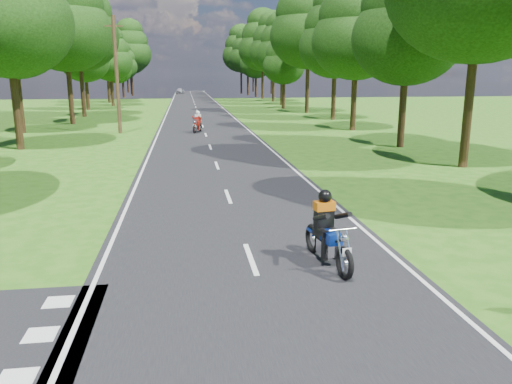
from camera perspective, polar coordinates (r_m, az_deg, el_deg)
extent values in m
plane|color=#285914|center=(9.63, 0.97, -11.96)|extent=(160.00, 160.00, 0.00)
cube|color=black|center=(58.76, -6.77, 9.24)|extent=(7.00, 140.00, 0.02)
cube|color=silver|center=(11.45, -0.60, -7.61)|extent=(0.12, 2.00, 0.01)
cube|color=silver|center=(17.15, -3.20, -0.49)|extent=(0.12, 2.00, 0.01)
cube|color=silver|center=(23.01, -4.49, 3.05)|extent=(0.12, 2.00, 0.01)
cube|color=silver|center=(28.92, -5.25, 5.15)|extent=(0.12, 2.00, 0.01)
cube|color=silver|center=(34.87, -5.76, 6.53)|extent=(0.12, 2.00, 0.01)
cube|color=silver|center=(40.83, -6.12, 7.51)|extent=(0.12, 2.00, 0.01)
cube|color=silver|center=(46.80, -6.39, 8.24)|extent=(0.12, 2.00, 0.01)
cube|color=silver|center=(52.78, -6.60, 8.80)|extent=(0.12, 2.00, 0.01)
cube|color=silver|center=(58.76, -6.77, 9.25)|extent=(0.12, 2.00, 0.01)
cube|color=silver|center=(64.74, -6.90, 9.62)|extent=(0.12, 2.00, 0.01)
cube|color=silver|center=(70.73, -7.02, 9.92)|extent=(0.12, 2.00, 0.01)
cube|color=silver|center=(76.72, -7.11, 10.18)|extent=(0.12, 2.00, 0.01)
cube|color=silver|center=(82.71, -7.19, 10.40)|extent=(0.12, 2.00, 0.01)
cube|color=silver|center=(88.71, -7.27, 10.59)|extent=(0.12, 2.00, 0.01)
cube|color=silver|center=(94.70, -7.33, 10.75)|extent=(0.12, 2.00, 0.01)
cube|color=silver|center=(100.69, -7.38, 10.90)|extent=(0.12, 2.00, 0.01)
cube|color=silver|center=(106.69, -7.43, 11.03)|extent=(0.12, 2.00, 0.01)
cube|color=silver|center=(112.68, -7.48, 11.15)|extent=(0.12, 2.00, 0.01)
cube|color=silver|center=(118.68, -7.52, 11.25)|extent=(0.12, 2.00, 0.01)
cube|color=silver|center=(124.68, -7.55, 11.34)|extent=(0.12, 2.00, 0.01)
cube|color=silver|center=(58.77, -10.02, 9.14)|extent=(0.10, 140.00, 0.01)
cube|color=silver|center=(58.93, -3.52, 9.33)|extent=(0.10, 140.00, 0.01)
cube|color=silver|center=(8.06, -25.69, -18.65)|extent=(0.50, 0.50, 0.01)
cube|color=silver|center=(9.05, -23.40, -14.73)|extent=(0.50, 0.50, 0.01)
cube|color=silver|center=(10.09, -21.63, -11.59)|extent=(0.50, 0.50, 0.01)
cylinder|color=black|center=(30.84, -25.64, 8.03)|extent=(0.40, 0.40, 3.91)
ellipsoid|color=black|center=(30.88, -26.57, 16.94)|extent=(6.85, 6.85, 5.82)
cylinder|color=black|center=(39.57, -25.33, 8.86)|extent=(0.40, 0.40, 3.79)
ellipsoid|color=black|center=(39.59, -26.02, 15.59)|extent=(6.64, 6.64, 5.64)
ellipsoid|color=black|center=(39.75, -26.31, 18.24)|extent=(5.69, 5.69, 4.84)
cylinder|color=black|center=(45.24, -20.41, 10.04)|extent=(0.40, 0.40, 4.32)
ellipsoid|color=black|center=(45.32, -20.98, 16.75)|extent=(7.56, 7.56, 6.42)
ellipsoid|color=black|center=(45.53, -21.21, 19.38)|extent=(6.48, 6.48, 5.51)
cylinder|color=black|center=(52.67, -19.18, 10.53)|extent=(0.40, 0.40, 4.40)
ellipsoid|color=black|center=(52.75, -19.65, 16.41)|extent=(7.71, 7.71, 6.55)
ellipsoid|color=black|center=(52.94, -19.84, 18.72)|extent=(6.60, 6.60, 5.61)
cylinder|color=black|center=(62.45, -18.71, 10.34)|extent=(0.40, 0.40, 3.20)
ellipsoid|color=black|center=(62.41, -18.98, 13.95)|extent=(5.60, 5.60, 4.76)
ellipsoid|color=black|center=(62.47, -19.10, 15.37)|extent=(4.80, 4.80, 4.08)
ellipsoid|color=black|center=(62.56, -19.21, 16.80)|extent=(3.60, 3.60, 3.06)
cylinder|color=black|center=(69.44, -16.08, 10.76)|extent=(0.40, 0.40, 3.22)
ellipsoid|color=black|center=(69.41, -16.30, 14.03)|extent=(5.64, 5.64, 4.79)
ellipsoid|color=black|center=(69.46, -16.38, 15.32)|extent=(4.83, 4.83, 4.11)
ellipsoid|color=black|center=(69.54, -16.47, 16.61)|extent=(3.62, 3.62, 3.08)
cylinder|color=black|center=(77.33, -16.47, 11.09)|extent=(0.40, 0.40, 3.61)
ellipsoid|color=black|center=(77.32, -16.69, 14.38)|extent=(6.31, 6.31, 5.37)
ellipsoid|color=black|center=(77.39, -16.78, 15.68)|extent=(5.41, 5.41, 4.60)
ellipsoid|color=black|center=(77.50, -16.87, 16.97)|extent=(4.06, 4.06, 3.45)
cylinder|color=black|center=(85.05, -15.46, 10.99)|extent=(0.40, 0.40, 2.67)
ellipsoid|color=black|center=(85.00, -15.60, 13.20)|extent=(4.67, 4.67, 3.97)
ellipsoid|color=black|center=(85.02, -15.66, 14.07)|extent=(4.00, 4.00, 3.40)
ellipsoid|color=black|center=(85.06, -15.71, 14.95)|extent=(3.00, 3.00, 2.55)
cylinder|color=black|center=(94.16, -14.92, 11.33)|extent=(0.40, 0.40, 3.09)
ellipsoid|color=black|center=(94.13, -15.06, 13.64)|extent=(5.40, 5.40, 4.59)
ellipsoid|color=black|center=(94.16, -15.12, 14.56)|extent=(4.63, 4.63, 3.93)
ellipsoid|color=black|center=(94.22, -15.18, 15.47)|extent=(3.47, 3.47, 2.95)
cylinder|color=black|center=(100.52, -13.97, 11.88)|extent=(0.40, 0.40, 4.48)
ellipsoid|color=black|center=(100.57, -14.15, 15.02)|extent=(7.84, 7.84, 6.66)
ellipsoid|color=black|center=(100.67, -14.22, 16.26)|extent=(6.72, 6.72, 5.71)
ellipsoid|color=black|center=(100.82, -14.30, 17.50)|extent=(5.04, 5.04, 4.28)
cylinder|color=black|center=(109.56, -14.06, 11.87)|extent=(0.40, 0.40, 4.09)
ellipsoid|color=black|center=(109.58, -14.21, 14.50)|extent=(7.16, 7.16, 6.09)
ellipsoid|color=black|center=(109.65, -14.27, 15.54)|extent=(6.14, 6.14, 5.22)
ellipsoid|color=black|center=(109.76, -14.33, 16.58)|extent=(4.61, 4.61, 3.92)
cylinder|color=black|center=(24.31, 23.01, 7.96)|extent=(0.40, 0.40, 4.56)
cylinder|color=black|center=(30.03, 16.34, 8.28)|extent=(0.40, 0.40, 3.49)
ellipsoid|color=black|center=(30.00, 16.90, 16.48)|extent=(6.12, 6.12, 5.20)
ellipsoid|color=black|center=(30.16, 17.13, 19.71)|extent=(5.24, 5.24, 4.46)
cylinder|color=black|center=(38.33, 11.08, 9.70)|extent=(0.40, 0.40, 3.69)
ellipsoid|color=black|center=(38.33, 11.39, 16.49)|extent=(6.46, 6.46, 5.49)
ellipsoid|color=black|center=(38.47, 11.52, 19.16)|extent=(5.54, 5.54, 4.71)
cylinder|color=black|center=(47.06, 8.85, 10.45)|extent=(0.40, 0.40, 3.74)
ellipsoid|color=black|center=(47.07, 9.05, 16.06)|extent=(6.55, 6.55, 5.57)
ellipsoid|color=black|center=(47.20, 9.14, 18.27)|extent=(5.62, 5.62, 4.77)
ellipsoid|color=black|center=(47.39, 9.23, 20.47)|extent=(4.21, 4.21, 3.58)
cylinder|color=black|center=(54.93, 5.87, 11.40)|extent=(0.40, 0.40, 4.64)
ellipsoid|color=black|center=(55.04, 6.02, 17.35)|extent=(8.12, 8.12, 6.91)
ellipsoid|color=black|center=(55.25, 6.08, 19.69)|extent=(6.96, 6.96, 5.92)
cylinder|color=black|center=(61.74, 3.16, 10.85)|extent=(0.40, 0.40, 2.91)
ellipsoid|color=black|center=(61.69, 3.20, 14.17)|extent=(5.09, 5.09, 4.33)
ellipsoid|color=black|center=(61.73, 3.22, 15.48)|extent=(4.36, 4.36, 3.71)
ellipsoid|color=black|center=(61.80, 3.24, 16.80)|extent=(3.27, 3.27, 2.78)
cylinder|color=black|center=(69.29, 2.96, 11.52)|extent=(0.40, 0.40, 3.88)
ellipsoid|color=black|center=(69.30, 3.01, 15.47)|extent=(6.78, 6.78, 5.77)
ellipsoid|color=black|center=(69.40, 3.03, 17.02)|extent=(5.81, 5.81, 4.94)
ellipsoid|color=black|center=(69.55, 3.05, 18.58)|extent=(4.36, 4.36, 3.71)
cylinder|color=black|center=(77.67, 1.99, 11.83)|extent=(0.40, 0.40, 4.18)
ellipsoid|color=black|center=(77.71, 2.03, 15.63)|extent=(7.31, 7.31, 6.21)
ellipsoid|color=black|center=(77.82, 2.04, 17.13)|extent=(6.27, 6.27, 5.33)
ellipsoid|color=black|center=(77.98, 2.05, 18.62)|extent=(4.70, 4.70, 4.00)
cylinder|color=black|center=(86.46, 0.75, 12.14)|extent=(0.40, 0.40, 4.63)
ellipsoid|color=black|center=(86.53, 0.76, 15.92)|extent=(8.11, 8.11, 6.89)
ellipsoid|color=black|center=(86.66, 0.76, 17.41)|extent=(6.95, 6.95, 5.91)
ellipsoid|color=black|center=(86.85, 0.77, 18.90)|extent=(5.21, 5.21, 4.43)
cylinder|color=black|center=(93.66, -0.02, 11.85)|extent=(0.40, 0.40, 3.36)
ellipsoid|color=black|center=(93.65, -0.02, 14.38)|extent=(5.88, 5.88, 5.00)
ellipsoid|color=black|center=(93.69, -0.02, 15.38)|extent=(5.04, 5.04, 4.29)
ellipsoid|color=black|center=(93.76, -0.02, 16.38)|extent=(3.78, 3.78, 3.21)
cylinder|color=black|center=(100.75, -0.92, 12.16)|extent=(0.40, 0.40, 4.09)
ellipsoid|color=black|center=(100.77, -0.93, 15.02)|extent=(7.15, 7.15, 6.08)
ellipsoid|color=black|center=(100.85, -0.94, 16.15)|extent=(6.13, 6.13, 5.21)
ellipsoid|color=black|center=(100.96, -0.94, 17.28)|extent=(4.60, 4.60, 3.91)
cylinder|color=black|center=(108.39, -1.69, 12.34)|extent=(0.40, 0.40, 4.48)
ellipsoid|color=black|center=(108.44, -1.71, 15.26)|extent=(7.84, 7.84, 6.66)
ellipsoid|color=black|center=(108.53, -1.72, 16.41)|extent=(6.72, 6.72, 5.71)
ellipsoid|color=black|center=(108.67, -1.73, 17.56)|extent=(5.04, 5.04, 4.28)
cylinder|color=black|center=(119.29, -14.43, 11.87)|extent=(0.40, 0.40, 3.84)
ellipsoid|color=black|center=(119.30, -14.56, 14.14)|extent=(6.72, 6.72, 5.71)
ellipsoid|color=black|center=(119.35, -14.62, 15.04)|extent=(5.76, 5.76, 4.90)
ellipsoid|color=black|center=(119.44, -14.67, 15.93)|extent=(4.32, 4.32, 3.67)
cylinder|color=black|center=(121.72, -0.31, 12.38)|extent=(0.40, 0.40, 4.16)
ellipsoid|color=black|center=(121.75, -0.32, 14.79)|extent=(7.28, 7.28, 6.19)
ellipsoid|color=black|center=(121.81, -0.32, 15.74)|extent=(6.24, 6.24, 5.30)
ellipsoid|color=black|center=(121.92, -0.32, 16.70)|extent=(4.68, 4.68, 3.98)
cylinder|color=black|center=(104.65, -16.41, 11.52)|extent=(0.40, 0.40, 3.52)
ellipsoid|color=black|center=(104.65, -16.57, 13.89)|extent=(6.16, 6.16, 5.24)
ellipsoid|color=black|center=(104.69, -16.63, 14.82)|extent=(5.28, 5.28, 4.49)
ellipsoid|color=black|center=(104.77, -16.70, 15.76)|extent=(3.96, 3.96, 3.37)
cylinder|color=black|center=(108.19, 1.78, 12.34)|extent=(0.40, 0.40, 4.48)
ellipsoid|color=black|center=(108.23, 1.80, 15.26)|extent=(7.84, 7.84, 6.66)
ellipsoid|color=black|center=(108.33, 1.81, 16.41)|extent=(6.72, 6.72, 5.71)
ellipsoid|color=black|center=(108.47, 1.82, 17.56)|extent=(5.04, 5.04, 4.28)
cylinder|color=#382616|center=(36.89, -15.63, 12.68)|extent=(0.26, 0.26, 8.00)
cube|color=#382616|center=(37.03, -15.96, 17.78)|extent=(1.20, 0.10, 0.10)
imported|color=#B4B5BB|center=(109.84, -8.67, 11.37)|extent=(2.08, 3.79, 1.22)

